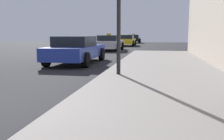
{
  "coord_description": "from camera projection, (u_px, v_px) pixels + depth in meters",
  "views": [
    {
      "loc": [
        3.7,
        -2.74,
        1.37
      ],
      "look_at": [
        2.73,
        2.59,
        0.59
      ],
      "focal_mm": 39.9,
      "sensor_mm": 36.0,
      "label": 1
    }
  ],
  "objects": [
    {
      "name": "car_silver",
      "position": [
        109.0,
        43.0,
        20.98
      ],
      "size": [
        2.02,
        4.37,
        1.43
      ],
      "color": "#B7B7BF",
      "rests_on": "ground_plane"
    },
    {
      "name": "car_black",
      "position": [
        134.0,
        39.0,
        38.84
      ],
      "size": [
        2.03,
        4.06,
        1.43
      ],
      "color": "black",
      "rests_on": "ground_plane"
    },
    {
      "name": "car_blue",
      "position": [
        76.0,
        50.0,
        11.69
      ],
      "size": [
        1.97,
        4.56,
        1.27
      ],
      "color": "#233899",
      "rests_on": "ground_plane"
    },
    {
      "name": "car_yellow",
      "position": [
        127.0,
        40.0,
        29.17
      ],
      "size": [
        1.99,
        4.42,
        1.27
      ],
      "color": "yellow",
      "rests_on": "ground_plane"
    }
  ]
}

